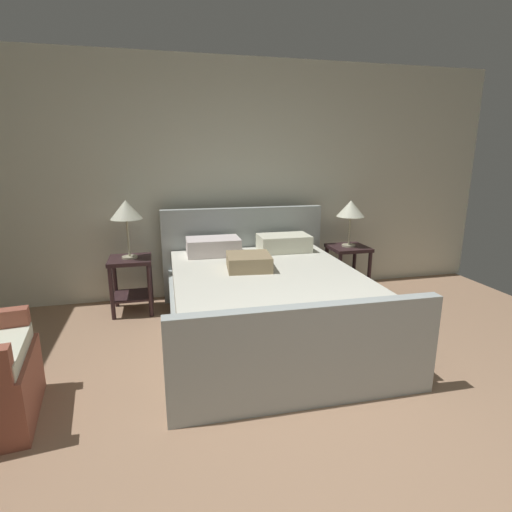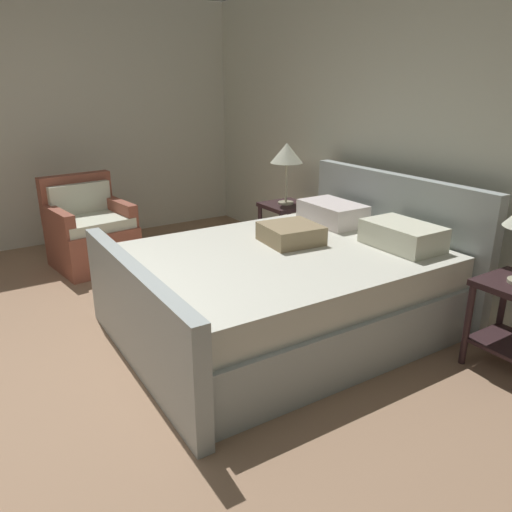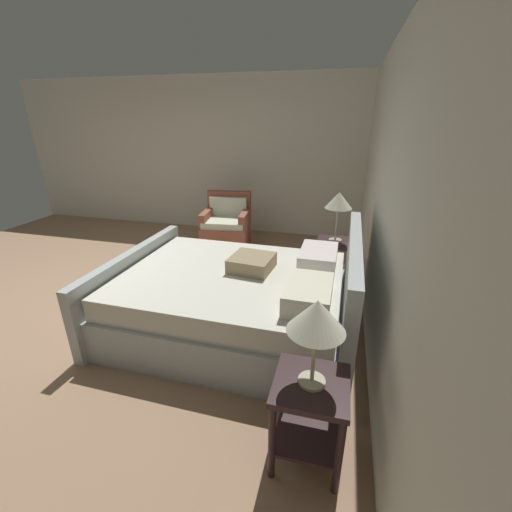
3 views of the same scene
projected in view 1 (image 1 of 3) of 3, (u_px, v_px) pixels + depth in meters
The scene contains 6 objects.
wall_back at pixel (237, 181), 4.75m from camera, with size 6.48×0.12×2.72m, color silver.
bed at pixel (265, 300), 3.75m from camera, with size 1.90×2.36×1.07m.
nightstand_right at pixel (348, 262), 4.83m from camera, with size 0.44×0.44×0.60m.
table_lamp_right at pixel (351, 210), 4.67m from camera, with size 0.32×0.32×0.55m.
nightstand_left at pixel (131, 276), 4.29m from camera, with size 0.44×0.44×0.60m.
table_lamp_left at pixel (126, 211), 4.11m from camera, with size 0.32×0.32×0.61m.
Camera 1 is at (-0.92, -1.36, 1.67)m, focal length 28.07 mm.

